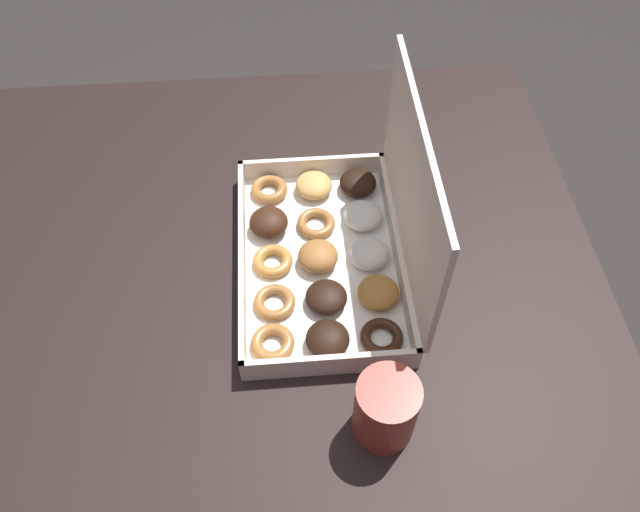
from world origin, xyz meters
TOP-DOWN VIEW (x-y plane):
  - ground_plane at (0.00, 0.00)m, footprint 8.00×8.00m
  - dining_table at (0.00, 0.00)m, footprint 1.06×1.04m
  - donut_box at (-0.06, 0.12)m, footprint 0.38×0.25m
  - coffee_mug at (0.20, 0.15)m, footprint 0.08×0.08m

SIDE VIEW (x-z plane):
  - ground_plane at x=0.00m, z-range 0.00..0.00m
  - dining_table at x=0.00m, z-range 0.27..1.00m
  - donut_box at x=-0.06m, z-range 0.64..0.91m
  - coffee_mug at x=0.20m, z-range 0.73..0.84m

